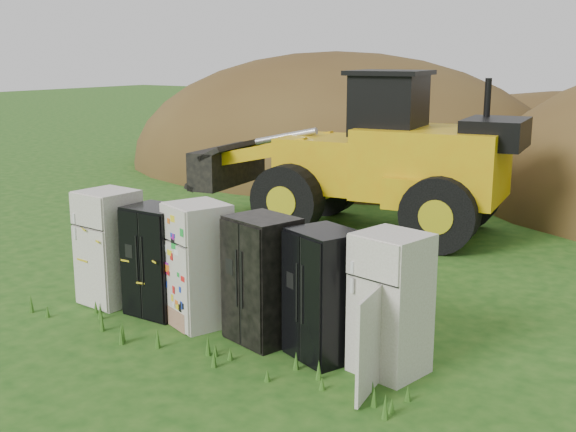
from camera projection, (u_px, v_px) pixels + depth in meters
name	position (u px, v px, depth m)	size (l,w,h in m)	color
ground	(237.00, 333.00, 10.19)	(120.00, 120.00, 0.00)	#1A4813
fridge_leftmost	(110.00, 247.00, 11.25)	(0.79, 0.76, 1.80)	silver
fridge_black_side	(158.00, 261.00, 10.78)	(0.86, 0.68, 1.65)	black
fridge_sticker	(199.00, 265.00, 10.33)	(0.80, 0.74, 1.79)	silver
fridge_dark_mid	(263.00, 279.00, 9.75)	(0.89, 0.72, 1.73)	black
fridge_black_right	(324.00, 294.00, 9.20)	(0.85, 0.70, 1.69)	black
fridge_open_door	(391.00, 304.00, 8.76)	(0.80, 0.74, 1.76)	silver
wheel_loader	(350.00, 151.00, 15.95)	(7.25, 2.94, 3.51)	gold
dirt_mound_left	(335.00, 168.00, 24.93)	(15.47, 11.60, 7.86)	#442F15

